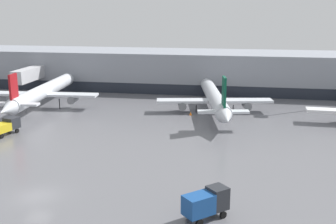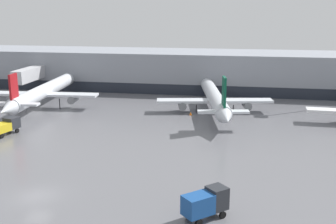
% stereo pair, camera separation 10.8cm
% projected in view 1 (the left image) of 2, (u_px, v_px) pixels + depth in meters
% --- Properties ---
extents(ground_plane, '(320.00, 320.00, 0.00)m').
position_uv_depth(ground_plane, '(37.00, 196.00, 43.93)').
color(ground_plane, slate).
extents(terminal_building, '(160.00, 31.92, 9.00)m').
position_uv_depth(terminal_building, '(154.00, 69.00, 102.03)').
color(terminal_building, gray).
rests_on(terminal_building, ground_plane).
extents(parked_jet_0, '(21.53, 34.77, 8.57)m').
position_uv_depth(parked_jet_0, '(43.00, 92.00, 81.78)').
color(parked_jet_0, silver).
rests_on(parked_jet_0, ground_plane).
extents(parked_jet_1, '(21.79, 34.15, 8.60)m').
position_uv_depth(parked_jet_1, '(215.00, 98.00, 78.57)').
color(parked_jet_1, silver).
rests_on(parked_jet_1, ground_plane).
extents(service_truck_0, '(4.45, 4.28, 2.85)m').
position_uv_depth(service_truck_0, '(206.00, 202.00, 38.93)').
color(service_truck_0, '#19478C').
rests_on(service_truck_0, ground_plane).
extents(service_truck_1, '(3.20, 5.41, 2.44)m').
position_uv_depth(service_truck_1, '(5.00, 126.00, 64.81)').
color(service_truck_1, gold).
rests_on(service_truck_1, ground_plane).
extents(traffic_cone_1, '(0.47, 0.47, 0.63)m').
position_uv_depth(traffic_cone_1, '(190.00, 113.00, 76.83)').
color(traffic_cone_1, orange).
rests_on(traffic_cone_1, ground_plane).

